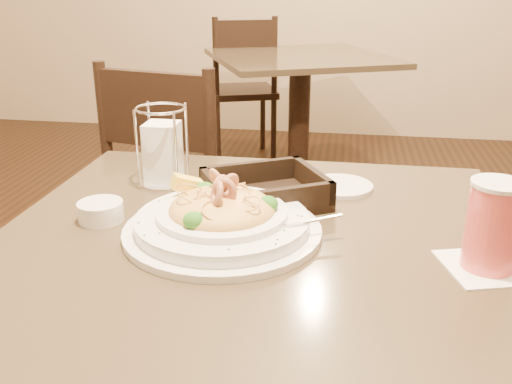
# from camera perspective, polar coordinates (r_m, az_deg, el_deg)

# --- Properties ---
(main_table) EXTENTS (0.90, 0.90, 0.75)m
(main_table) POSITION_cam_1_polar(r_m,az_deg,el_deg) (1.09, -0.18, -16.19)
(main_table) COLOR black
(main_table) RESTS_ON ground
(background_table) EXTENTS (1.19, 1.19, 0.75)m
(background_table) POSITION_cam_1_polar(r_m,az_deg,el_deg) (3.24, 4.37, 9.31)
(background_table) COLOR black
(background_table) RESTS_ON ground
(dining_chair_near) EXTENTS (0.50, 0.50, 0.93)m
(dining_chair_near) POSITION_cam_1_polar(r_m,az_deg,el_deg) (1.90, -7.54, 0.04)
(dining_chair_near) COLOR black
(dining_chair_near) RESTS_ON ground
(dining_chair_far) EXTENTS (0.54, 0.54, 0.93)m
(dining_chair_far) POSITION_cam_1_polar(r_m,az_deg,el_deg) (3.70, -1.38, 10.59)
(dining_chair_far) COLOR black
(dining_chair_far) RESTS_ON ground
(pasta_bowl) EXTENTS (0.37, 0.34, 0.11)m
(pasta_bowl) POSITION_cam_1_polar(r_m,az_deg,el_deg) (0.98, -3.42, -2.58)
(pasta_bowl) COLOR white
(pasta_bowl) RESTS_ON main_table
(drink_glass) EXTENTS (0.15, 0.15, 0.14)m
(drink_glass) POSITION_cam_1_polar(r_m,az_deg,el_deg) (0.92, 22.58, -3.22)
(drink_glass) COLOR white
(drink_glass) RESTS_ON main_table
(bread_basket) EXTENTS (0.28, 0.26, 0.06)m
(bread_basket) POSITION_cam_1_polar(r_m,az_deg,el_deg) (1.11, 0.91, -0.13)
(bread_basket) COLOR black
(bread_basket) RESTS_ON main_table
(napkin_caddy) EXTENTS (0.11, 0.11, 0.17)m
(napkin_caddy) POSITION_cam_1_polar(r_m,az_deg,el_deg) (1.21, -9.29, 4.03)
(napkin_caddy) COLOR silver
(napkin_caddy) RESTS_ON main_table
(side_plate) EXTENTS (0.15, 0.15, 0.01)m
(side_plate) POSITION_cam_1_polar(r_m,az_deg,el_deg) (1.21, 8.38, 0.59)
(side_plate) COLOR white
(side_plate) RESTS_ON main_table
(butter_ramekin) EXTENTS (0.10, 0.10, 0.04)m
(butter_ramekin) POSITION_cam_1_polar(r_m,az_deg,el_deg) (1.07, -15.28, -1.88)
(butter_ramekin) COLOR white
(butter_ramekin) RESTS_ON main_table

